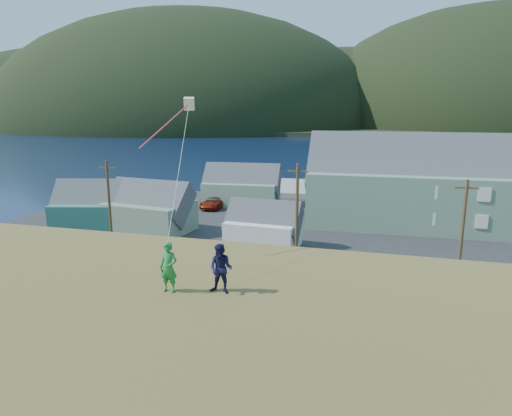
{
  "coord_description": "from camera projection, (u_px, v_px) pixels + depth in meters",
  "views": [
    {
      "loc": [
        6.48,
        -32.68,
        13.63
      ],
      "look_at": [
        0.87,
        -11.92,
        8.8
      ],
      "focal_mm": 32.0,
      "sensor_mm": 36.0,
      "label": 1
    }
  ],
  "objects": [
    {
      "name": "ground",
      "position": [
        285.0,
        285.0,
        35.42
      ],
      "size": [
        900.0,
        900.0,
        0.0
      ],
      "primitive_type": "plane",
      "color": "#0A1638",
      "rests_on": "ground"
    },
    {
      "name": "grass_strip",
      "position": [
        280.0,
        295.0,
        33.52
      ],
      "size": [
        110.0,
        8.0,
        0.1
      ],
      "primitive_type": "cube",
      "color": "#4C3D19",
      "rests_on": "ground"
    },
    {
      "name": "waterfront_lot",
      "position": [
        315.0,
        229.0,
        51.41
      ],
      "size": [
        72.0,
        36.0,
        0.12
      ],
      "primitive_type": "cube",
      "color": "#28282B",
      "rests_on": "ground"
    },
    {
      "name": "wharf",
      "position": [
        298.0,
        188.0,
        74.52
      ],
      "size": [
        26.0,
        14.0,
        0.9
      ],
      "primitive_type": "cube",
      "color": "gray",
      "rests_on": "ground"
    },
    {
      "name": "far_shore",
      "position": [
        372.0,
        123.0,
        345.99
      ],
      "size": [
        900.0,
        320.0,
        2.0
      ],
      "primitive_type": "cube",
      "color": "black",
      "rests_on": "ground"
    },
    {
      "name": "far_hills",
      "position": [
        429.0,
        124.0,
        289.03
      ],
      "size": [
        760.0,
        265.0,
        143.0
      ],
      "color": "black",
      "rests_on": "ground"
    },
    {
      "name": "lodge",
      "position": [
        475.0,
        186.0,
        50.54
      ],
      "size": [
        37.0,
        11.27,
        12.92
      ],
      "rotation": [
        0.0,
        0.0,
        0.03
      ],
      "color": "gray",
      "rests_on": "waterfront_lot"
    },
    {
      "name": "shed_teal",
      "position": [
        93.0,
        207.0,
        51.29
      ],
      "size": [
        9.73,
        7.84,
        6.75
      ],
      "rotation": [
        0.0,
        0.0,
        0.25
      ],
      "color": "#296159",
      "rests_on": "waterfront_lot"
    },
    {
      "name": "shed_palegreen_near",
      "position": [
        149.0,
        209.0,
        49.98
      ],
      "size": [
        10.18,
        7.14,
        6.9
      ],
      "rotation": [
        0.0,
        0.0,
        -0.13
      ],
      "color": "slate",
      "rests_on": "waterfront_lot"
    },
    {
      "name": "shed_white",
      "position": [
        263.0,
        226.0,
        44.19
      ],
      "size": [
        7.44,
        5.16,
        5.7
      ],
      "rotation": [
        0.0,
        0.0,
        -0.06
      ],
      "color": "white",
      "rests_on": "waterfront_lot"
    },
    {
      "name": "shed_palegreen_far",
      "position": [
        242.0,
        186.0,
        63.37
      ],
      "size": [
        10.97,
        6.76,
        7.11
      ],
      "rotation": [
        0.0,
        0.0,
        0.07
      ],
      "color": "gray",
      "rests_on": "waterfront_lot"
    },
    {
      "name": "utility_poles",
      "position": [
        275.0,
        223.0,
        36.13
      ],
      "size": [
        28.8,
        0.24,
        9.22
      ],
      "color": "#47331E",
      "rests_on": "waterfront_lot"
    },
    {
      "name": "parked_cars",
      "position": [
        252.0,
        209.0,
        57.53
      ],
      "size": [
        21.99,
        11.38,
        1.55
      ],
      "color": "black",
      "rests_on": "waterfront_lot"
    },
    {
      "name": "kite_flyer_green",
      "position": [
        169.0,
        268.0,
        15.95
      ],
      "size": [
        0.68,
        0.46,
        1.8
      ],
      "primitive_type": "imported",
      "rotation": [
        0.0,
        0.0,
        -0.04
      ],
      "color": "#227C32",
      "rests_on": "hillside"
    },
    {
      "name": "kite_flyer_navy",
      "position": [
        221.0,
        269.0,
        15.87
      ],
      "size": [
        0.89,
        0.71,
        1.77
      ],
      "primitive_type": "imported",
      "rotation": [
        0.0,
        0.0,
        -0.04
      ],
      "color": "#151539",
      "rests_on": "hillside"
    },
    {
      "name": "kite_rig",
      "position": [
        185.0,
        108.0,
        20.19
      ],
      "size": [
        1.36,
        3.09,
        7.48
      ],
      "color": "beige",
      "rests_on": "ground"
    }
  ]
}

